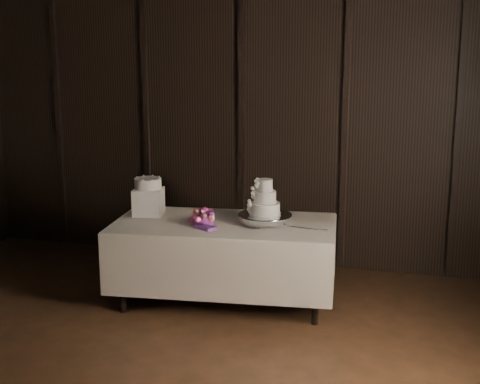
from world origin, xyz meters
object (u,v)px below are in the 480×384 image
cake_stand (265,219)px  wedding_cake (262,201)px  display_table (224,259)px  box_pedestal (148,202)px  bouquet (204,218)px  small_cake (148,183)px

cake_stand → wedding_cake: (-0.02, -0.01, 0.17)m
display_table → cake_stand: cake_stand is taller
wedding_cake → box_pedestal: size_ratio=1.23×
bouquet → box_pedestal: bearing=160.8°
cake_stand → small_cake: (-1.14, 0.03, 0.26)m
cake_stand → wedding_cake: size_ratio=1.52×
box_pedestal → wedding_cake: bearing=-2.4°
cake_stand → box_pedestal: size_ratio=1.86×
bouquet → box_pedestal: (-0.63, 0.22, 0.06)m
wedding_cake → small_cake: bearing=158.9°
cake_stand → bouquet: 0.54m
display_table → small_cake: size_ratio=8.36×
display_table → small_cake: bearing=167.1°
bouquet → cake_stand: bearing=20.3°
wedding_cake → box_pedestal: 1.12m
box_pedestal → display_table: bearing=-5.8°
box_pedestal → small_cake: size_ratio=1.03×
cake_stand → box_pedestal: bearing=178.4°
box_pedestal → cake_stand: bearing=-1.6°
box_pedestal → small_cake: bearing=0.0°
cake_stand → bouquet: (-0.51, -0.19, 0.02)m
bouquet → box_pedestal: 0.67m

